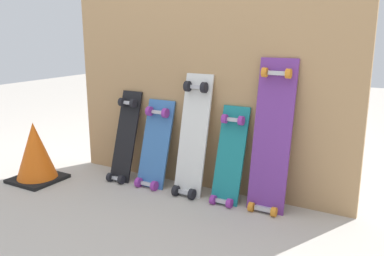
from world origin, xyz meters
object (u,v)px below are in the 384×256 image
Objects in this scene: skateboard_white at (192,140)px; skateboard_purple at (271,142)px; skateboard_blue at (155,148)px; traffic_cone at (35,152)px; skateboard_teal at (229,161)px; skateboard_black at (125,141)px.

skateboard_white is 0.87× the size of skateboard_purple.
skateboard_blue is 1.52× the size of traffic_cone.
skateboard_purple reaches higher than traffic_cone.
skateboard_purple reaches higher than skateboard_teal.
skateboard_teal reaches higher than traffic_cone.
skateboard_white is (0.30, 0.00, 0.10)m from skateboard_blue.
skateboard_white is 1.15m from traffic_cone.
skateboard_white reaches higher than skateboard_teal.
skateboard_white is at bearing 18.98° from traffic_cone.
traffic_cone is at bearing -154.72° from skateboard_blue.
skateboard_purple is at bearing 1.41° from skateboard_blue.
skateboard_blue is 0.98× the size of skateboard_teal.
skateboard_white reaches higher than traffic_cone.
skateboard_black is 0.72× the size of skateboard_purple.
skateboard_teal is at bearing -175.98° from skateboard_purple.
skateboard_blue is 0.86m from traffic_cone.
skateboard_teal is 1.55× the size of traffic_cone.
skateboard_teal is at bearing 15.36° from traffic_cone.
traffic_cone is (-1.35, -0.37, -0.05)m from skateboard_teal.
skateboard_black is 1.05× the size of skateboard_teal.
skateboard_black is 1.07× the size of skateboard_blue.
skateboard_purple is (0.53, 0.02, 0.06)m from skateboard_white.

